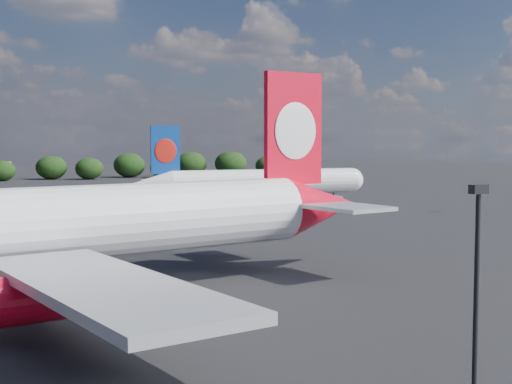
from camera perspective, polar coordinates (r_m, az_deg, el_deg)
name	(u,v)px	position (r m, az deg, el deg)	size (l,w,h in m)	color
qantas_airliner	(76,225)	(55.23, -14.17, -2.60)	(54.85, 52.40, 17.95)	white
china_southern_airliner	(257,183)	(124.32, 0.09, 0.74)	(43.41, 41.28, 14.17)	white
apron_lamp_post	(475,335)	(23.36, 17.13, -10.84)	(0.55, 0.30, 10.55)	black
billboard_yellow	(2,167)	(219.04, -19.64, 1.89)	(5.00, 0.30, 5.50)	yellow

